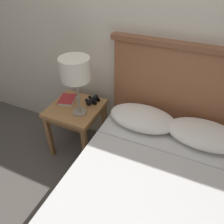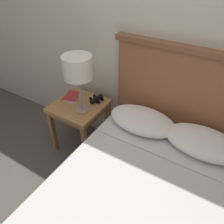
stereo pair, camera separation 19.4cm
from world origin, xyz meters
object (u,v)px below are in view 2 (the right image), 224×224
nightstand (79,111)px  table_lamp (78,69)px  binoculars_pair (96,99)px  book_on_nightstand (72,97)px  bed (134,213)px

nightstand → table_lamp: (0.09, -0.06, 0.53)m
nightstand → table_lamp: bearing=-35.0°
table_lamp → binoculars_pair: (0.03, 0.21, -0.42)m
book_on_nightstand → binoculars_pair: 0.26m
nightstand → bed: bearing=-32.1°
bed → book_on_nightstand: 1.28m
table_lamp → binoculars_pair: bearing=83.2°
nightstand → table_lamp: 0.54m
table_lamp → book_on_nightstand: table_lamp is taller
bed → table_lamp: bearing=148.2°
nightstand → book_on_nightstand: 0.17m
binoculars_pair → nightstand: bearing=-128.7°
bed → table_lamp: size_ratio=3.52×
bed → table_lamp: bed is taller
table_lamp → book_on_nightstand: size_ratio=2.42×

